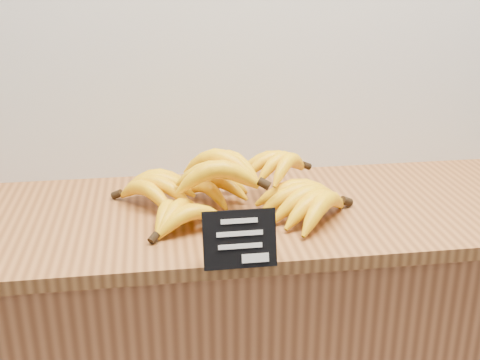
% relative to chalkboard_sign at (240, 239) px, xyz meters
% --- Properties ---
extents(counter_top, '(1.58, 0.54, 0.03)m').
position_rel_chalkboard_sign_xyz_m(counter_top, '(0.03, 0.27, -0.07)').
color(counter_top, '#975D2E').
rests_on(counter_top, counter).
extents(chalkboard_sign, '(0.14, 0.04, 0.11)m').
position_rel_chalkboard_sign_xyz_m(chalkboard_sign, '(0.00, 0.00, 0.00)').
color(chalkboard_sign, black).
rests_on(chalkboard_sign, counter_top).
extents(banana_pile, '(0.55, 0.37, 0.13)m').
position_rel_chalkboard_sign_xyz_m(banana_pile, '(0.02, 0.26, -0.00)').
color(banana_pile, yellow).
rests_on(banana_pile, counter_top).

